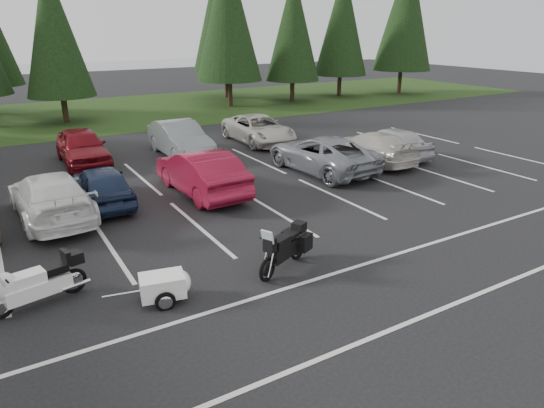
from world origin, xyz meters
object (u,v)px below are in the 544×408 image
(car_far_3, at_px, (180,139))
(adventure_motorcycle, at_px, (283,245))
(car_far_2, at_px, (82,147))
(car_near_3, at_px, (50,196))
(car_near_8, at_px, (391,142))
(cargo_trailer, at_px, (163,288))
(car_far_4, at_px, (259,129))
(touring_motorcycle, at_px, (36,278))
(car_near_4, at_px, (102,185))
(car_near_6, at_px, (322,154))
(car_near_7, at_px, (372,147))
(car_near_5, at_px, (201,172))

(car_far_3, height_order, adventure_motorcycle, car_far_3)
(car_far_2, relative_size, adventure_motorcycle, 2.08)
(car_near_3, bearing_deg, car_near_8, 177.95)
(car_near_8, bearing_deg, cargo_trailer, 27.34)
(car_far_4, relative_size, touring_motorcycle, 2.12)
(car_near_4, distance_m, car_near_6, 8.96)
(touring_motorcycle, relative_size, cargo_trailer, 1.70)
(car_near_8, distance_m, cargo_trailer, 15.15)
(car_far_2, distance_m, touring_motorcycle, 12.21)
(car_near_3, relative_size, adventure_motorcycle, 2.30)
(car_near_3, relative_size, car_far_2, 1.11)
(car_near_7, relative_size, cargo_trailer, 3.34)
(car_near_3, height_order, car_near_7, car_near_3)
(car_near_6, xyz_separation_m, touring_motorcycle, (-11.68, -5.40, -0.09))
(touring_motorcycle, bearing_deg, car_near_6, 12.23)
(car_near_4, distance_m, car_far_4, 10.87)
(car_near_7, height_order, cargo_trailer, car_near_7)
(car_near_7, bearing_deg, cargo_trailer, 30.85)
(car_near_4, bearing_deg, car_near_8, -179.68)
(car_near_7, xyz_separation_m, car_near_8, (1.41, 0.24, 0.03))
(car_near_6, xyz_separation_m, car_far_3, (-4.22, 5.51, 0.06))
(car_near_4, bearing_deg, touring_motorcycle, 66.79)
(cargo_trailer, relative_size, adventure_motorcycle, 0.64)
(cargo_trailer, bearing_deg, car_near_3, 113.10)
(car_far_2, bearing_deg, car_near_8, -25.09)
(car_near_3, relative_size, cargo_trailer, 3.61)
(car_near_8, bearing_deg, car_far_2, -25.54)
(car_near_5, relative_size, car_near_6, 0.91)
(cargo_trailer, bearing_deg, car_near_5, 71.90)
(car_near_4, relative_size, cargo_trailer, 2.88)
(cargo_trailer, xyz_separation_m, adventure_motorcycle, (3.10, -0.11, 0.35))
(car_far_3, distance_m, touring_motorcycle, 13.22)
(car_near_5, xyz_separation_m, cargo_trailer, (-3.72, -6.51, -0.48))
(car_near_4, xyz_separation_m, car_near_8, (13.15, -0.29, 0.02))
(cargo_trailer, bearing_deg, car_far_2, 98.13)
(touring_motorcycle, relative_size, adventure_motorcycle, 1.08)
(adventure_motorcycle, bearing_deg, car_near_8, 9.13)
(car_near_3, distance_m, car_far_3, 8.42)
(car_near_3, distance_m, car_far_2, 6.68)
(car_near_4, distance_m, adventure_motorcycle, 7.79)
(car_near_7, bearing_deg, car_near_4, -0.55)
(car_far_3, bearing_deg, adventure_motorcycle, -99.07)
(car_near_8, relative_size, car_far_4, 0.83)
(car_near_5, distance_m, car_near_7, 8.36)
(car_far_2, height_order, car_far_4, car_far_2)
(car_near_4, bearing_deg, car_near_5, 170.50)
(car_near_4, xyz_separation_m, car_near_7, (11.74, -0.53, -0.01))
(car_near_3, relative_size, car_near_7, 1.08)
(car_near_3, relative_size, car_near_4, 1.25)
(car_near_5, bearing_deg, car_near_8, -179.60)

